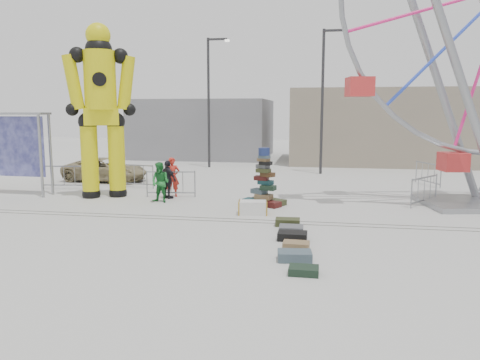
% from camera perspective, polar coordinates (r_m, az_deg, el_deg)
% --- Properties ---
extents(ground, '(90.00, 90.00, 0.00)m').
position_cam_1_polar(ground, '(14.61, -2.09, -5.62)').
color(ground, '#9E9E99').
rests_on(ground, ground).
extents(track_line_near, '(40.00, 0.04, 0.01)m').
position_cam_1_polar(track_line_near, '(15.18, -1.63, -5.07)').
color(track_line_near, '#47443F').
rests_on(track_line_near, ground).
extents(track_line_far, '(40.00, 0.04, 0.01)m').
position_cam_1_polar(track_line_far, '(15.56, -1.34, -4.73)').
color(track_line_far, '#47443F').
rests_on(track_line_far, ground).
extents(building_right, '(12.00, 8.00, 5.00)m').
position_cam_1_polar(building_right, '(34.14, 16.64, 6.30)').
color(building_right, gray).
rests_on(building_right, ground).
extents(building_left, '(10.00, 8.00, 4.40)m').
position_cam_1_polar(building_left, '(36.99, -4.32, 6.29)').
color(building_left, gray).
rests_on(building_left, ground).
extents(lamp_post_right, '(1.41, 0.25, 8.00)m').
position_cam_1_polar(lamp_post_right, '(26.90, 10.22, 10.27)').
color(lamp_post_right, '#2D2D30').
rests_on(lamp_post_right, ground).
extents(lamp_post_left, '(1.41, 0.25, 8.00)m').
position_cam_1_polar(lamp_post_left, '(29.68, -3.68, 10.19)').
color(lamp_post_left, '#2D2D30').
rests_on(lamp_post_left, ground).
extents(suitcase_tower, '(1.71, 1.42, 2.18)m').
position_cam_1_polar(suitcase_tower, '(17.73, 2.96, -1.12)').
color(suitcase_tower, '#184249').
rests_on(suitcase_tower, ground).
extents(crash_test_dummy, '(2.80, 1.63, 7.23)m').
position_cam_1_polar(crash_test_dummy, '(19.99, -16.59, 8.83)').
color(crash_test_dummy, black).
rests_on(crash_test_dummy, ground).
extents(steamer_trunk, '(1.06, 0.69, 0.46)m').
position_cam_1_polar(steamer_trunk, '(16.20, 1.59, -3.39)').
color(steamer_trunk, silver).
rests_on(steamer_trunk, ground).
extents(row_case_0, '(0.77, 0.51, 0.23)m').
position_cam_1_polar(row_case_0, '(14.69, 5.83, -5.13)').
color(row_case_0, '#343A1D').
rests_on(row_case_0, ground).
extents(row_case_1, '(0.72, 0.59, 0.17)m').
position_cam_1_polar(row_case_1, '(14.01, 6.27, -5.92)').
color(row_case_1, '#55575D').
rests_on(row_case_1, ground).
extents(row_case_2, '(0.81, 0.56, 0.22)m').
position_cam_1_polar(row_case_2, '(13.12, 6.40, -6.79)').
color(row_case_2, black).
rests_on(row_case_2, ground).
extents(row_case_3, '(0.69, 0.48, 0.21)m').
position_cam_1_polar(row_case_3, '(12.22, 6.85, -7.98)').
color(row_case_3, olive).
rests_on(row_case_3, ground).
extents(row_case_4, '(0.86, 0.61, 0.23)m').
position_cam_1_polar(row_case_4, '(11.38, 6.68, -9.16)').
color(row_case_4, '#445761').
rests_on(row_case_4, ground).
extents(row_case_5, '(0.66, 0.48, 0.17)m').
position_cam_1_polar(row_case_5, '(10.50, 7.77, -10.86)').
color(row_case_5, black).
rests_on(row_case_5, ground).
extents(barricade_dummy_a, '(2.00, 0.33, 1.10)m').
position_cam_1_polar(barricade_dummy_a, '(22.85, -20.66, 0.34)').
color(barricade_dummy_a, gray).
rests_on(barricade_dummy_a, ground).
extents(barricade_dummy_b, '(1.98, 0.48, 1.10)m').
position_cam_1_polar(barricade_dummy_b, '(22.36, -12.76, 0.50)').
color(barricade_dummy_b, gray).
rests_on(barricade_dummy_b, ground).
extents(barricade_dummy_c, '(1.99, 0.39, 1.10)m').
position_cam_1_polar(barricade_dummy_c, '(19.60, -8.42, -0.47)').
color(barricade_dummy_c, gray).
rests_on(barricade_dummy_c, ground).
extents(barricade_wheel_front, '(1.29, 1.65, 1.10)m').
position_cam_1_polar(barricade_wheel_front, '(19.10, 21.53, -1.20)').
color(barricade_wheel_front, gray).
rests_on(barricade_wheel_front, ground).
extents(barricade_wheel_back, '(0.81, 1.90, 1.10)m').
position_cam_1_polar(barricade_wheel_back, '(24.26, 21.94, 0.70)').
color(barricade_wheel_back, gray).
rests_on(barricade_wheel_back, ground).
extents(pedestrian_red, '(0.70, 0.59, 1.64)m').
position_cam_1_polar(pedestrian_red, '(19.64, -8.23, 0.35)').
color(pedestrian_red, red).
rests_on(pedestrian_red, ground).
extents(pedestrian_green, '(0.89, 0.77, 1.58)m').
position_cam_1_polar(pedestrian_green, '(18.46, -9.69, -0.28)').
color(pedestrian_green, '#1B6F2B').
rests_on(pedestrian_green, ground).
extents(pedestrian_black, '(0.98, 0.79, 1.56)m').
position_cam_1_polar(pedestrian_black, '(19.23, -8.79, 0.04)').
color(pedestrian_black, black).
rests_on(pedestrian_black, ground).
extents(parked_suv, '(4.43, 2.36, 1.18)m').
position_cam_1_polar(parked_suv, '(24.77, -16.11, 1.23)').
color(parked_suv, '#8F815C').
rests_on(parked_suv, ground).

